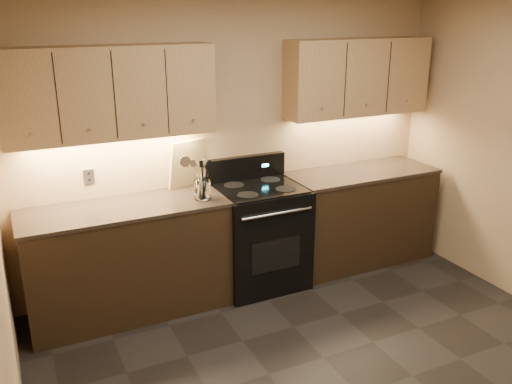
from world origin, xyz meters
TOP-DOWN VIEW (x-y plane):
  - wall_back at (0.00, 2.00)m, footprint 4.00×0.04m
  - counter_left at (-1.10, 1.70)m, footprint 1.62×0.62m
  - counter_right at (1.18, 1.70)m, footprint 1.46×0.62m
  - stove at (0.08, 1.68)m, footprint 0.76×0.68m
  - upper_cab_left at (-1.10, 1.85)m, footprint 1.60×0.30m
  - upper_cab_right at (1.18, 1.85)m, footprint 1.44×0.30m
  - outlet_plate at (-1.30, 1.99)m, footprint 0.08×0.01m
  - utensil_crock at (-0.47, 1.60)m, footprint 0.15×0.15m
  - cutting_board at (-0.48, 1.95)m, footprint 0.36×0.20m
  - wooden_spoon at (-0.51, 1.59)m, footprint 0.14×0.10m
  - black_spoon at (-0.47, 1.63)m, footprint 0.12×0.11m
  - black_turner at (-0.47, 1.57)m, footprint 0.10×0.14m
  - steel_spatula at (-0.45, 1.61)m, footprint 0.19×0.14m
  - steel_skimmer at (-0.44, 1.60)m, footprint 0.26×0.12m

SIDE VIEW (x-z plane):
  - counter_left at x=-1.10m, z-range 0.00..0.93m
  - counter_right at x=1.18m, z-range 0.00..0.93m
  - stove at x=0.08m, z-range -0.09..1.05m
  - utensil_crock at x=-0.47m, z-range 0.92..1.09m
  - black_spoon at x=-0.47m, z-range 0.94..1.26m
  - wooden_spoon at x=-0.51m, z-range 0.94..1.26m
  - black_turner at x=-0.47m, z-range 0.94..1.27m
  - steel_spatula at x=-0.45m, z-range 0.94..1.28m
  - outlet_plate at x=-1.30m, z-range 1.06..1.18m
  - steel_skimmer at x=-0.44m, z-range 0.95..1.32m
  - cutting_board at x=-0.48m, z-range 0.93..1.35m
  - wall_back at x=0.00m, z-range 0.00..2.60m
  - upper_cab_left at x=-1.10m, z-range 1.45..2.15m
  - upper_cab_right at x=1.18m, z-range 1.45..2.15m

